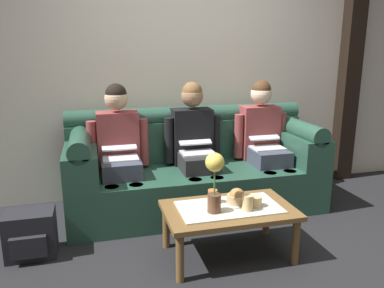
# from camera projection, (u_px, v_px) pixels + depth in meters

# --- Properties ---
(ground_plane) EXTENTS (14.00, 14.00, 0.00)m
(ground_plane) POSITION_uv_depth(u_px,v_px,m) (238.00, 269.00, 2.71)
(ground_plane) COLOR black
(back_wall_patterned) EXTENTS (6.00, 0.12, 2.90)m
(back_wall_patterned) POSITION_uv_depth(u_px,v_px,m) (181.00, 56.00, 3.96)
(back_wall_patterned) COLOR beige
(back_wall_patterned) RESTS_ON ground_plane
(timber_pillar) EXTENTS (0.20, 0.20, 2.90)m
(timber_pillar) POSITION_uv_depth(u_px,v_px,m) (350.00, 55.00, 4.33)
(timber_pillar) COLOR black
(timber_pillar) RESTS_ON ground_plane
(couch) EXTENTS (2.38, 0.88, 0.96)m
(couch) POSITION_uv_depth(u_px,v_px,m) (195.00, 171.00, 3.72)
(couch) COLOR #234738
(couch) RESTS_ON ground_plane
(person_left) EXTENTS (0.56, 0.67, 1.22)m
(person_left) POSITION_uv_depth(u_px,v_px,m) (119.00, 147.00, 3.47)
(person_left) COLOR #383D4C
(person_left) RESTS_ON ground_plane
(person_middle) EXTENTS (0.56, 0.67, 1.22)m
(person_middle) POSITION_uv_depth(u_px,v_px,m) (195.00, 142.00, 3.65)
(person_middle) COLOR #232326
(person_middle) RESTS_ON ground_plane
(person_right) EXTENTS (0.56, 0.67, 1.22)m
(person_right) POSITION_uv_depth(u_px,v_px,m) (263.00, 138.00, 3.82)
(person_right) COLOR #383D4C
(person_right) RESTS_ON ground_plane
(coffee_table) EXTENTS (0.96, 0.58, 0.39)m
(coffee_table) POSITION_uv_depth(u_px,v_px,m) (229.00, 214.00, 2.82)
(coffee_table) COLOR brown
(coffee_table) RESTS_ON ground_plane
(flower_vase) EXTENTS (0.13, 0.13, 0.44)m
(flower_vase) POSITION_uv_depth(u_px,v_px,m) (215.00, 177.00, 2.66)
(flower_vase) COLOR brown
(flower_vase) RESTS_ON coffee_table
(snack_bowl) EXTENTS (0.15, 0.15, 0.12)m
(snack_bowl) POSITION_uv_depth(u_px,v_px,m) (237.00, 197.00, 2.87)
(snack_bowl) COLOR tan
(snack_bowl) RESTS_ON coffee_table
(cup_near_left) EXTENTS (0.07, 0.07, 0.10)m
(cup_near_left) POSITION_uv_depth(u_px,v_px,m) (213.00, 196.00, 2.87)
(cup_near_left) COLOR #B26633
(cup_near_left) RESTS_ON coffee_table
(cup_near_right) EXTENTS (0.08, 0.08, 0.08)m
(cup_near_right) POSITION_uv_depth(u_px,v_px,m) (256.00, 201.00, 2.80)
(cup_near_right) COLOR #DBB77A
(cup_near_right) RESTS_ON coffee_table
(cup_far_center) EXTENTS (0.08, 0.08, 0.11)m
(cup_far_center) POSITION_uv_depth(u_px,v_px,m) (247.00, 203.00, 2.73)
(cup_far_center) COLOR #DBB77A
(cup_far_center) RESTS_ON coffee_table
(backpack_left) EXTENTS (0.36, 0.30, 0.35)m
(backpack_left) POSITION_uv_depth(u_px,v_px,m) (31.00, 234.00, 2.86)
(backpack_left) COLOR black
(backpack_left) RESTS_ON ground_plane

